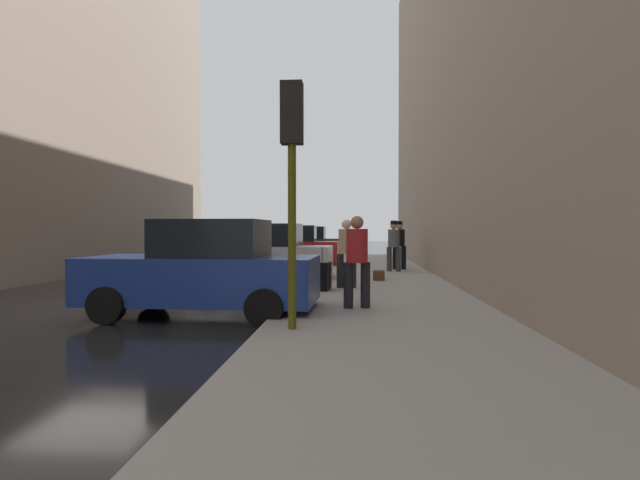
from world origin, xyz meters
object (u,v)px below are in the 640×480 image
Objects in this scene: traffic_light at (292,151)px; rolling_suitcase at (322,276)px; pedestrian_in_red_jacket at (357,257)px; parked_red_hatchback at (290,248)px; pedestrian_with_fedora at (399,242)px; fire_hydrant at (326,263)px; parked_blue_sedan at (205,271)px; duffel_bag at (379,275)px; parked_dark_green_sedan at (305,243)px; pedestrian_with_beanie at (394,243)px; parked_silver_sedan at (264,255)px; pedestrian_in_tan_coat at (346,250)px.

traffic_light is 3.46× the size of rolling_suitcase.
rolling_suitcase is (-0.82, 2.69, -0.61)m from pedestrian_in_red_jacket.
rolling_suitcase is (1.99, -9.15, -0.36)m from parked_red_hatchback.
fire_hydrant is at bearing -143.33° from pedestrian_with_fedora.
parked_blue_sedan is 6.48m from duffel_bag.
parked_dark_green_sedan is 2.38× the size of pedestrian_with_beanie.
parked_silver_sedan is at bearing -90.00° from parked_dark_green_sedan.
traffic_light reaches higher than pedestrian_with_beanie.
pedestrian_in_red_jacket is at bearing -99.03° from pedestrian_with_beanie.
rolling_suitcase is at bearing -120.11° from duffel_bag.
rolling_suitcase is (0.18, -4.63, -0.01)m from fire_hydrant.
parked_dark_green_sedan is 11.01m from pedestrian_with_beanie.
pedestrian_in_tan_coat reaches higher than parked_silver_sedan.
pedestrian_in_red_jacket is (2.81, -11.84, 0.26)m from parked_red_hatchback.
parked_red_hatchback is 8.94m from pedestrian_in_tan_coat.
parked_blue_sedan is 2.40× the size of pedestrian_with_fedora.
parked_silver_sedan is 2.48× the size of pedestrian_in_tan_coat.
parked_dark_green_sedan is 1.17× the size of traffic_light.
rolling_suitcase is at bearing -82.85° from parked_dark_green_sedan.
parked_silver_sedan is at bearing -141.86° from pedestrian_with_fedora.
parked_blue_sedan is 6.02m from parked_silver_sedan.
pedestrian_in_tan_coat is 3.28m from pedestrian_in_red_jacket.
pedestrian_in_red_jacket is at bearing -64.14° from parked_silver_sedan.
traffic_light is at bearing -115.46° from pedestrian_in_red_jacket.
parked_red_hatchback is 1.17× the size of traffic_light.
traffic_light is (1.85, -7.81, 1.91)m from parked_silver_sedan.
pedestrian_with_beanie is at bearing 23.17° from fire_hydrant.
traffic_light is 5.21m from rolling_suitcase.
parked_red_hatchback reaches higher than duffel_bag.
duffel_bag is at bearing -9.33° from parked_silver_sedan.
duffel_bag is (3.46, -0.57, -0.56)m from parked_silver_sedan.
parked_silver_sedan is 1.01× the size of parked_red_hatchback.
parked_silver_sedan is at bearing 103.36° from traffic_light.
pedestrian_in_tan_coat is at bearing 82.37° from traffic_light.
duffel_bag is (0.90, 1.96, -0.81)m from pedestrian_in_tan_coat.
fire_hydrant is 2.68m from duffel_bag.
parked_dark_green_sedan is 2.47× the size of pedestrian_in_red_jacket.
pedestrian_with_beanie is at bearing -106.32° from pedestrian_with_fedora.
parked_silver_sedan is at bearing 115.86° from pedestrian_in_red_jacket.
pedestrian_with_beanie is at bearing 77.73° from duffel_bag.
parked_blue_sedan is at bearing -115.82° from pedestrian_with_beanie.
parked_blue_sedan is 2.49× the size of pedestrian_in_red_jacket.
pedestrian_with_beanie is 4.04× the size of duffel_bag.
pedestrian_in_red_jacket reaches higher than parked_silver_sedan.
traffic_light is 5.58m from pedestrian_in_tan_coat.
parked_dark_green_sedan is 10.26m from pedestrian_with_fedora.
parked_dark_green_sedan is 6.00× the size of fire_hydrant.
parked_silver_sedan is 2.39× the size of pedestrian_with_fedora.
pedestrian_with_beanie is at bearing 31.37° from parked_silver_sedan.
pedestrian_with_fedora reaches higher than parked_red_hatchback.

